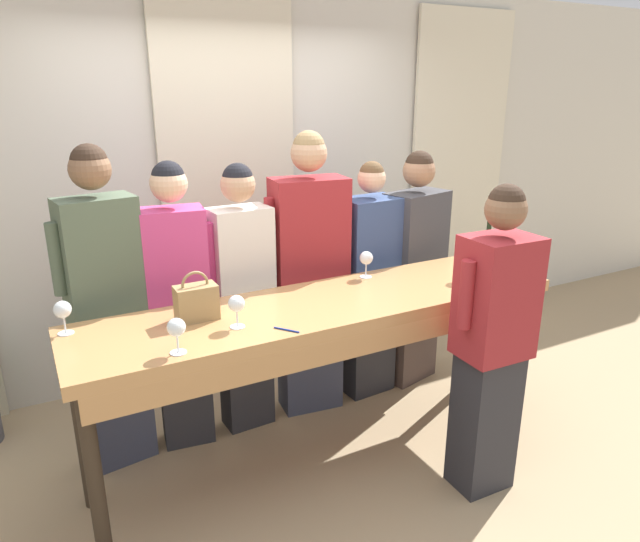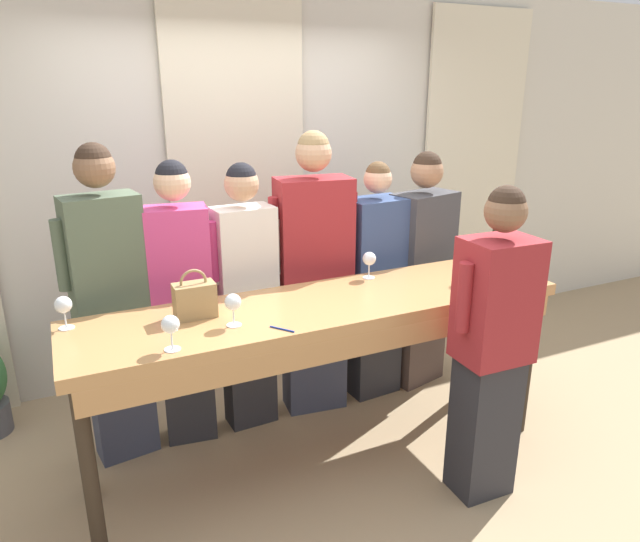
% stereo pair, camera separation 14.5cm
% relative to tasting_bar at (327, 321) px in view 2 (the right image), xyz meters
% --- Properties ---
extents(ground_plane, '(18.00, 18.00, 0.00)m').
position_rel_tasting_bar_xyz_m(ground_plane, '(0.00, 0.02, -0.89)').
color(ground_plane, tan).
extents(wall_back, '(12.00, 0.06, 2.80)m').
position_rel_tasting_bar_xyz_m(wall_back, '(0.00, 1.51, 0.51)').
color(wall_back, beige).
rests_on(wall_back, ground_plane).
extents(curtain_panel_center, '(1.00, 0.03, 2.69)m').
position_rel_tasting_bar_xyz_m(curtain_panel_center, '(0.00, 1.45, 0.45)').
color(curtain_panel_center, beige).
rests_on(curtain_panel_center, ground_plane).
extents(curtain_panel_right, '(1.00, 0.03, 2.69)m').
position_rel_tasting_bar_xyz_m(curtain_panel_right, '(2.12, 1.45, 0.45)').
color(curtain_panel_right, beige).
rests_on(curtain_panel_right, ground_plane).
extents(tasting_bar, '(2.65, 0.65, 0.99)m').
position_rel_tasting_bar_xyz_m(tasting_bar, '(0.00, 0.00, 0.00)').
color(tasting_bar, '#B27F4C').
rests_on(tasting_bar, ground_plane).
extents(wine_bottle, '(0.08, 0.08, 0.33)m').
position_rel_tasting_bar_xyz_m(wine_bottle, '(1.11, 0.01, 0.22)').
color(wine_bottle, black).
rests_on(wine_bottle, tasting_bar).
extents(handbag, '(0.20, 0.11, 0.25)m').
position_rel_tasting_bar_xyz_m(handbag, '(-0.67, 0.10, 0.20)').
color(handbag, '#997A4C').
rests_on(handbag, tasting_bar).
extents(wine_glass_front_left, '(0.08, 0.08, 0.16)m').
position_rel_tasting_bar_xyz_m(wine_glass_front_left, '(0.87, -0.06, 0.22)').
color(wine_glass_front_left, white).
rests_on(wine_glass_front_left, tasting_bar).
extents(wine_glass_front_mid, '(0.08, 0.08, 0.16)m').
position_rel_tasting_bar_xyz_m(wine_glass_front_mid, '(1.16, 0.20, 0.22)').
color(wine_glass_front_mid, white).
rests_on(wine_glass_front_mid, tasting_bar).
extents(wine_glass_front_right, '(0.08, 0.08, 0.16)m').
position_rel_tasting_bar_xyz_m(wine_glass_front_right, '(-0.53, -0.08, 0.22)').
color(wine_glass_front_right, white).
rests_on(wine_glass_front_right, tasting_bar).
extents(wine_glass_center_left, '(0.08, 0.08, 0.16)m').
position_rel_tasting_bar_xyz_m(wine_glass_center_left, '(0.40, 0.26, 0.22)').
color(wine_glass_center_left, white).
rests_on(wine_glass_center_left, tasting_bar).
extents(wine_glass_center_mid, '(0.08, 0.08, 0.16)m').
position_rel_tasting_bar_xyz_m(wine_glass_center_mid, '(-0.85, -0.22, 0.22)').
color(wine_glass_center_mid, white).
rests_on(wine_glass_center_mid, tasting_bar).
extents(wine_glass_center_right, '(0.08, 0.08, 0.16)m').
position_rel_tasting_bar_xyz_m(wine_glass_center_right, '(1.26, 0.13, 0.22)').
color(wine_glass_center_right, white).
rests_on(wine_glass_center_right, tasting_bar).
extents(wine_glass_back_left, '(0.08, 0.08, 0.16)m').
position_rel_tasting_bar_xyz_m(wine_glass_back_left, '(-1.26, 0.23, 0.22)').
color(wine_glass_back_left, white).
rests_on(wine_glass_back_left, tasting_bar).
extents(pen, '(0.09, 0.11, 0.01)m').
position_rel_tasting_bar_xyz_m(pen, '(-0.34, -0.23, 0.11)').
color(pen, '#193399').
rests_on(pen, tasting_bar).
extents(guest_olive_jacket, '(0.50, 0.29, 1.81)m').
position_rel_tasting_bar_xyz_m(guest_olive_jacket, '(-1.02, 0.60, 0.05)').
color(guest_olive_jacket, '#383D51').
rests_on(guest_olive_jacket, ground_plane).
extents(guest_pink_top, '(0.46, 0.27, 1.71)m').
position_rel_tasting_bar_xyz_m(guest_pink_top, '(-0.64, 0.60, 0.00)').
color(guest_pink_top, '#28282D').
rests_on(guest_pink_top, ground_plane).
extents(guest_cream_sweater, '(0.47, 0.23, 1.67)m').
position_rel_tasting_bar_xyz_m(guest_cream_sweater, '(-0.25, 0.60, -0.01)').
color(guest_cream_sweater, '#28282D').
rests_on(guest_cream_sweater, ground_plane).
extents(guest_striped_shirt, '(0.58, 0.31, 1.83)m').
position_rel_tasting_bar_xyz_m(guest_striped_shirt, '(0.20, 0.60, 0.05)').
color(guest_striped_shirt, '#383D51').
rests_on(guest_striped_shirt, ground_plane).
extents(guest_navy_coat, '(0.52, 0.29, 1.63)m').
position_rel_tasting_bar_xyz_m(guest_navy_coat, '(0.65, 0.60, -0.07)').
color(guest_navy_coat, '#28282D').
rests_on(guest_navy_coat, ground_plane).
extents(guest_beige_cap, '(0.56, 0.35, 1.67)m').
position_rel_tasting_bar_xyz_m(guest_beige_cap, '(1.03, 0.60, -0.03)').
color(guest_beige_cap, '#473833').
rests_on(guest_beige_cap, ground_plane).
extents(host_pouring, '(0.46, 0.28, 1.65)m').
position_rel_tasting_bar_xyz_m(host_pouring, '(0.65, -0.55, -0.04)').
color(host_pouring, '#28282D').
rests_on(host_pouring, ground_plane).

